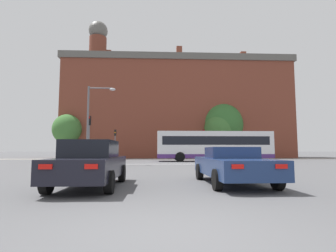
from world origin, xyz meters
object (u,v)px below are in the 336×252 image
object	(u,v)px
car_saloon_left	(91,163)
traffic_light_far_left	(115,139)
bus_crossing_lead	(214,145)
traffic_light_far_right	(204,139)
street_lamp_junction	(93,115)
car_roadster_right	(232,165)
pedestrian_waiting	(187,152)
pedestrian_walking_east	(176,151)
traffic_light_near_left	(89,132)

from	to	relation	value
car_saloon_left	traffic_light_far_left	world-z (taller)	traffic_light_far_left
bus_crossing_lead	traffic_light_far_right	xyz separation A→B (m)	(0.15, 6.73, 1.00)
bus_crossing_lead	street_lamp_junction	bearing A→B (deg)	-61.50
car_saloon_left	traffic_light_far_left	bearing A→B (deg)	96.92
car_roadster_right	pedestrian_waiting	size ratio (longest dim) A/B	2.82
car_saloon_left	pedestrian_walking_east	size ratio (longest dim) A/B	2.48
car_saloon_left	street_lamp_junction	distance (m)	14.15
street_lamp_junction	bus_crossing_lead	bearing A→B (deg)	28.50
car_roadster_right	traffic_light_far_right	xyz separation A→B (m)	(3.75, 25.81, 2.05)
car_roadster_right	traffic_light_far_right	bearing A→B (deg)	81.06
car_saloon_left	pedestrian_walking_east	xyz separation A→B (m)	(4.86, 26.78, 0.31)
street_lamp_junction	pedestrian_walking_east	size ratio (longest dim) A/B	3.65
traffic_light_far_right	pedestrian_waiting	bearing A→B (deg)	156.96
traffic_light_near_left	car_saloon_left	bearing A→B (deg)	-75.45
street_lamp_junction	traffic_light_near_left	bearing A→B (deg)	122.03
traffic_light_far_right	street_lamp_junction	bearing A→B (deg)	-132.06
car_roadster_right	pedestrian_walking_east	bearing A→B (deg)	89.28
pedestrian_walking_east	street_lamp_junction	bearing A→B (deg)	-51.71
traffic_light_far_left	pedestrian_walking_east	xyz separation A→B (m)	(8.15, 0.56, -1.57)
car_saloon_left	traffic_light_near_left	xyz separation A→B (m)	(-3.69, 14.22, 2.04)
car_roadster_right	street_lamp_junction	distance (m)	15.46
car_roadster_right	car_saloon_left	bearing A→B (deg)	-173.61
traffic_light_far_right	traffic_light_far_left	world-z (taller)	traffic_light_far_right
traffic_light_far_left	pedestrian_walking_east	distance (m)	8.32
car_saloon_left	pedestrian_waiting	world-z (taller)	pedestrian_waiting
car_saloon_left	bus_crossing_lead	bearing A→B (deg)	66.56
car_saloon_left	traffic_light_near_left	size ratio (longest dim) A/B	1.08
traffic_light_near_left	pedestrian_walking_east	distance (m)	15.30
car_saloon_left	street_lamp_junction	world-z (taller)	street_lamp_junction
pedestrian_walking_east	pedestrian_waiting	bearing A→B (deg)	88.88
traffic_light_far_left	street_lamp_junction	xyz separation A→B (m)	(0.12, -12.84, 1.45)
traffic_light_far_left	pedestrian_walking_east	world-z (taller)	traffic_light_far_left
car_saloon_left	traffic_light_near_left	bearing A→B (deg)	104.33
bus_crossing_lead	traffic_light_far_left	size ratio (longest dim) A/B	3.16
traffic_light_far_right	car_saloon_left	bearing A→B (deg)	-108.01
car_roadster_right	bus_crossing_lead	distance (m)	19.45
pedestrian_walking_east	bus_crossing_lead	bearing A→B (deg)	5.96
traffic_light_far_right	pedestrian_waiting	distance (m)	2.93
traffic_light_far_right	traffic_light_far_left	size ratio (longest dim) A/B	1.03
car_roadster_right	street_lamp_junction	bearing A→B (deg)	121.38
car_saloon_left	car_roadster_right	world-z (taller)	car_saloon_left
car_saloon_left	car_roadster_right	size ratio (longest dim) A/B	0.93
street_lamp_junction	car_roadster_right	bearing A→B (deg)	-57.96
car_saloon_left	pedestrian_walking_east	world-z (taller)	pedestrian_walking_east
pedestrian_waiting	pedestrian_walking_east	size ratio (longest dim) A/B	0.95
traffic_light_far_left	street_lamp_junction	size ratio (longest dim) A/B	0.59
traffic_light_far_left	traffic_light_near_left	world-z (taller)	traffic_light_near_left
car_saloon_left	street_lamp_junction	size ratio (longest dim) A/B	0.68
car_roadster_right	bus_crossing_lead	bearing A→B (deg)	78.63
car_roadster_right	pedestrian_waiting	world-z (taller)	pedestrian_waiting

